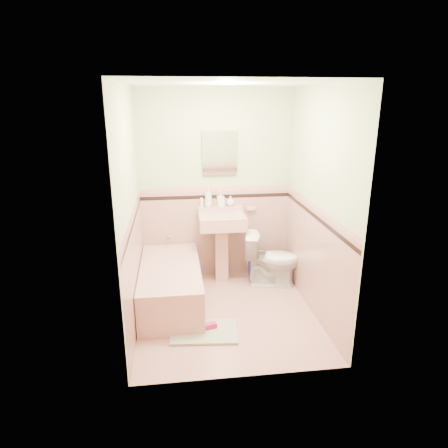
{
  "coord_description": "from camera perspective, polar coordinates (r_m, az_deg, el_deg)",
  "views": [
    {
      "loc": [
        -0.55,
        -4.0,
        2.35
      ],
      "look_at": [
        0.0,
        0.25,
        1.0
      ],
      "focal_mm": 31.81,
      "sensor_mm": 36.0,
      "label": 1
    }
  ],
  "objects": [
    {
      "name": "wainscot_left",
      "position": [
        4.39,
        -12.54,
        -6.46
      ],
      "size": [
        0.0,
        2.2,
        2.2
      ],
      "primitive_type": "plane",
      "rotation": [
        1.57,
        0.0,
        1.57
      ],
      "color": "tan",
      "rests_on": "ground"
    },
    {
      "name": "bathtub",
      "position": [
        4.83,
        -7.65,
        -8.81
      ],
      "size": [
        0.7,
        1.5,
        0.45
      ],
      "primitive_type": "cube",
      "color": "tan",
      "rests_on": "floor"
    },
    {
      "name": "tube",
      "position": [
        5.22,
        -3.24,
        3.11
      ],
      "size": [
        0.05,
        0.05,
        0.12
      ],
      "primitive_type": "cylinder",
      "rotation": [
        0.0,
        0.0,
        -0.31
      ],
      "color": "white",
      "rests_on": "sink"
    },
    {
      "name": "accent_right",
      "position": [
        4.46,
        13.04,
        1.0
      ],
      "size": [
        0.0,
        2.2,
        2.2
      ],
      "primitive_type": "plane",
      "rotation": [
        1.57,
        0.0,
        -1.57
      ],
      "color": "black",
      "rests_on": "ground"
    },
    {
      "name": "medicine_cabinet",
      "position": [
        5.15,
        -0.63,
        10.22
      ],
      "size": [
        0.44,
        0.04,
        0.56
      ],
      "primitive_type": "cube",
      "color": "white",
      "rests_on": "wall_back"
    },
    {
      "name": "tub_faucet",
      "position": [
        5.34,
        -7.83,
        -1.49
      ],
      "size": [
        0.04,
        0.12,
        0.04
      ],
      "primitive_type": "cylinder",
      "rotation": [
        1.57,
        0.0,
        0.0
      ],
      "color": "silver",
      "rests_on": "wall_back"
    },
    {
      "name": "cap_front",
      "position": [
        3.18,
        3.09,
        -3.37
      ],
      "size": [
        2.0,
        0.0,
        2.0
      ],
      "primitive_type": "plane",
      "rotation": [
        -1.57,
        0.0,
        0.0
      ],
      "color": "tan",
      "rests_on": "ground"
    },
    {
      "name": "soap_bottle_mid",
      "position": [
        5.23,
        -0.47,
        3.64
      ],
      "size": [
        0.09,
        0.1,
        0.2
      ],
      "primitive_type": "imported",
      "rotation": [
        0.0,
        0.0,
        0.03
      ],
      "color": "#B2B2B2",
      "rests_on": "sink"
    },
    {
      "name": "accent_left",
      "position": [
        4.21,
        -12.92,
        0.03
      ],
      "size": [
        0.0,
        2.2,
        2.2
      ],
      "primitive_type": "plane",
      "rotation": [
        1.57,
        0.0,
        1.57
      ],
      "color": "black",
      "rests_on": "ground"
    },
    {
      "name": "wall_right",
      "position": [
        4.43,
        13.37,
        2.62
      ],
      "size": [
        0.0,
        2.5,
        2.5
      ],
      "primitive_type": "plane",
      "rotation": [
        1.57,
        0.0,
        -1.57
      ],
      "color": "beige",
      "rests_on": "ground"
    },
    {
      "name": "sink_faucet",
      "position": [
        5.23,
        -0.51,
        1.95
      ],
      "size": [
        0.02,
        0.02,
        0.1
      ],
      "primitive_type": "cylinder",
      "color": "silver",
      "rests_on": "sink"
    },
    {
      "name": "soap_dish",
      "position": [
        5.35,
        3.88,
        2.27
      ],
      "size": [
        0.12,
        0.07,
        0.04
      ],
      "primitive_type": "cube",
      "color": "tan",
      "rests_on": "wall_back"
    },
    {
      "name": "bucket",
      "position": [
        5.42,
        4.85,
        -6.63
      ],
      "size": [
        0.35,
        0.35,
        0.29
      ],
      "primitive_type": null,
      "rotation": [
        0.0,
        0.0,
        -0.24
      ],
      "color": "#1A22AB",
      "rests_on": "floor"
    },
    {
      "name": "accent_back",
      "position": [
        5.26,
        -1.17,
        3.95
      ],
      "size": [
        2.0,
        0.0,
        2.0
      ],
      "primitive_type": "plane",
      "rotation": [
        1.57,
        0.0,
        0.0
      ],
      "color": "black",
      "rests_on": "ground"
    },
    {
      "name": "cap_back",
      "position": [
        5.24,
        -1.17,
        5.01
      ],
      "size": [
        2.0,
        0.0,
        2.0
      ],
      "primitive_type": "plane",
      "rotation": [
        1.57,
        0.0,
        0.0
      ],
      "color": "tan",
      "rests_on": "ground"
    },
    {
      "name": "bath_mat",
      "position": [
        4.33,
        -2.88,
        -15.2
      ],
      "size": [
        0.73,
        0.53,
        0.03
      ],
      "primitive_type": "cube",
      "rotation": [
        0.0,
        0.0,
        -0.09
      ],
      "color": "gray",
      "rests_on": "floor"
    },
    {
      "name": "wainscot_front",
      "position": [
        3.45,
        2.93,
        -13.09
      ],
      "size": [
        2.0,
        0.0,
        2.0
      ],
      "primitive_type": "plane",
      "rotation": [
        -1.57,
        0.0,
        0.0
      ],
      "color": "tan",
      "rests_on": "ground"
    },
    {
      "name": "accent_front",
      "position": [
        3.22,
        3.06,
        -5.03
      ],
      "size": [
        2.0,
        0.0,
        2.0
      ],
      "primitive_type": "plane",
      "rotation": [
        -1.57,
        0.0,
        0.0
      ],
      "color": "black",
      "rests_on": "ground"
    },
    {
      "name": "ceiling",
      "position": [
        4.04,
        0.48,
        19.59
      ],
      "size": [
        2.2,
        2.2,
        0.0
      ],
      "primitive_type": "plane",
      "rotation": [
        3.14,
        0.0,
        0.0
      ],
      "color": "white",
      "rests_on": "ground"
    },
    {
      "name": "cap_left",
      "position": [
        4.18,
        -13.02,
        1.34
      ],
      "size": [
        0.0,
        2.2,
        2.2
      ],
      "primitive_type": "plane",
      "rotation": [
        1.57,
        0.0,
        1.57
      ],
      "color": "tan",
      "rests_on": "ground"
    },
    {
      "name": "cap_right",
      "position": [
        4.43,
        13.12,
        2.24
      ],
      "size": [
        0.0,
        2.2,
        2.2
      ],
      "primitive_type": "plane",
      "rotation": [
        1.57,
        0.0,
        -1.57
      ],
      "color": "tan",
      "rests_on": "ground"
    },
    {
      "name": "toilet",
      "position": [
        5.24,
        6.91,
        -5.04
      ],
      "size": [
        0.76,
        0.53,
        0.71
      ],
      "primitive_type": "imported",
      "rotation": [
        0.0,
        0.0,
        1.36
      ],
      "color": "white",
      "rests_on": "floor"
    },
    {
      "name": "soap_bottle_left",
      "position": [
        5.21,
        -2.27,
        3.86
      ],
      "size": [
        0.12,
        0.12,
        0.25
      ],
      "primitive_type": "imported",
      "rotation": [
        0.0,
        0.0,
        -0.31
      ],
      "color": "#B2B2B2",
      "rests_on": "sink"
    },
    {
      "name": "wainscot_back",
      "position": [
        5.41,
        -1.14,
        -1.4
      ],
      "size": [
        2.0,
        0.0,
        2.0
      ],
      "primitive_type": "plane",
      "rotation": [
        1.57,
        0.0,
        0.0
      ],
      "color": "tan",
      "rests_on": "ground"
    },
    {
      "name": "wall_back",
      "position": [
        5.25,
        -1.2,
        5.37
      ],
      "size": [
        2.5,
        0.0,
        2.5
      ],
      "primitive_type": "plane",
      "rotation": [
        1.57,
        0.0,
        0.0
      ],
      "color": "beige",
      "rests_on": "ground"
    },
    {
      "name": "wainscot_right",
      "position": [
        4.63,
        12.67,
        -5.18
      ],
      "size": [
        0.0,
        2.2,
        2.2
      ],
      "primitive_type": "plane",
      "rotation": [
        1.57,
        0.0,
        -1.57
      ],
      "color": "tan",
      "rests_on": "ground"
    },
    {
      "name": "shoe",
      "position": [
        4.35,
        -2.01,
        -14.41
      ],
      "size": [
        0.15,
        0.1,
        0.05
      ],
      "primitive_type": "cube",
      "rotation": [
        0.0,
        0.0,
        0.28
      ],
      "color": "#BF1E59",
      "rests_on": "bath_mat"
    },
    {
      "name": "soap_bottle_right",
      "position": [
        5.26,
        0.92,
        3.32
      ],
      "size": [
        0.13,
        0.13,
        0.13
      ],
      "primitive_type": "imported",
      "rotation": [
        0.0,
        0.0,
        0.29
      ],
      "color": "#B2B2B2",
      "rests_on": "sink"
    },
    {
      "name": "wall_front",
      "position": [
        3.15,
        3.15,
        -2.98
      ],
      "size": [
        2.5,
        0.0,
        2.5
      ],
      "primitive_type": "plane",
      "rotation": [
        -1.57,
        0.0,
        0.0
      ],
      "color": "beige",
      "rests_on": "ground"
    },
    {
      "name": "sink",
      "position": [
        5.25,
        -0.31,
        -3.54
      ],
      "size": [
        0.59,
        0.49,
        0.93
      ],
      "primitive_type": null,
      "color": "tan",
      "rests_on": "floor"
    },
    {
      "name": "floor",
      "position": [
        4.68,
        0.4,
        -12.71
      ],
      "size": [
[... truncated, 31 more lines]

